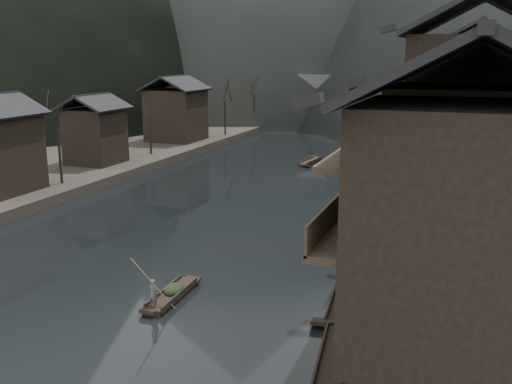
% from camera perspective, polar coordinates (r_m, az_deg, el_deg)
% --- Properties ---
extents(water, '(300.00, 300.00, 0.00)m').
position_cam_1_polar(water, '(33.98, -11.35, -8.08)').
color(water, black).
rests_on(water, ground).
extents(left_bank, '(40.00, 200.00, 1.20)m').
position_cam_1_polar(left_bank, '(85.40, -17.16, 5.07)').
color(left_bank, '#2D2823').
rests_on(left_bank, ground).
extents(stilt_houses, '(9.00, 67.60, 15.77)m').
position_cam_1_polar(stilt_houses, '(46.41, 21.13, 8.38)').
color(stilt_houses, black).
rests_on(stilt_houses, ground).
extents(left_houses, '(8.10, 53.20, 8.73)m').
position_cam_1_polar(left_houses, '(60.37, -18.09, 6.54)').
color(left_houses, black).
rests_on(left_houses, left_bank).
extents(bare_trees, '(3.63, 74.30, 7.27)m').
position_cam_1_polar(bare_trees, '(64.84, -11.21, 7.91)').
color(bare_trees, black).
rests_on(bare_trees, left_bank).
extents(moored_sampans, '(3.09, 67.75, 0.47)m').
position_cam_1_polar(moored_sampans, '(52.86, 14.58, -0.18)').
color(moored_sampans, black).
rests_on(moored_sampans, water).
extents(midriver_boats, '(6.82, 26.66, 0.45)m').
position_cam_1_polar(midriver_boats, '(77.27, 9.14, 4.36)').
color(midriver_boats, black).
rests_on(midriver_boats, water).
extents(stone_bridge, '(40.00, 6.00, 9.00)m').
position_cam_1_polar(stone_bridge, '(100.31, 11.06, 9.20)').
color(stone_bridge, '#4C4C4F').
rests_on(stone_bridge, ground).
extents(hero_sampan, '(1.21, 4.91, 0.43)m').
position_cam_1_polar(hero_sampan, '(30.49, -8.40, -10.14)').
color(hero_sampan, black).
rests_on(hero_sampan, water).
extents(cargo_heap, '(1.07, 1.41, 0.64)m').
position_cam_1_polar(cargo_heap, '(30.44, -8.21, -9.04)').
color(cargo_heap, black).
rests_on(cargo_heap, hero_sampan).
extents(boatman, '(0.64, 0.52, 1.53)m').
position_cam_1_polar(boatman, '(28.78, -10.26, -9.55)').
color(boatman, '#555557').
rests_on(boatman, hero_sampan).
extents(bamboo_pole, '(1.55, 1.99, 3.52)m').
position_cam_1_polar(bamboo_pole, '(27.79, -10.12, -4.82)').
color(bamboo_pole, '#8C7A51').
rests_on(bamboo_pole, boatman).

